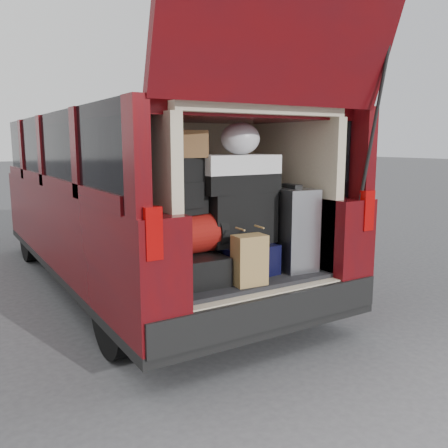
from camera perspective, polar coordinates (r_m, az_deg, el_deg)
The scene contains 13 objects.
ground at distance 3.66m, azimuth 2.59°, elevation -14.79°, with size 80.00×80.00×0.00m, color #3E3E40.
minivan at distance 5.00m, azimuth -9.40°, elevation 2.66°, with size 1.90×5.35×2.77m.
load_floor at distance 3.77m, azimuth 0.23°, elevation -9.51°, with size 1.24×1.05×0.55m, color black.
black_hardshell at distance 3.35m, azimuth -3.78°, elevation -5.27°, with size 0.36×0.50×0.20m, color black.
navy_hardshell at distance 3.59m, azimuth 1.64°, elevation -4.04°, with size 0.42×0.51×0.22m, color black.
silver_roller at distance 3.71m, azimuth 8.04°, elevation -0.51°, with size 0.26×0.42×0.63m, color silver.
kraft_bag at distance 3.26m, azimuth 3.08°, elevation -4.35°, with size 0.23×0.14×0.35m, color #A7814B.
red_duffel at distance 3.33m, azimuth -3.79°, elevation -1.17°, with size 0.43×0.28×0.28m, color maroon.
black_soft_case at distance 3.55m, azimuth 1.59°, elevation 0.78°, with size 0.53×0.32×0.38m, color black.
backpack at distance 3.27m, azimuth -4.64°, elevation 4.55°, with size 0.27×0.17×0.39m, color black.
twotone_duffel at distance 3.50m, azimuth 1.39°, elevation 6.07°, with size 0.61×0.32×0.28m, color white.
grocery_sack_lower at distance 3.27m, azimuth -4.03°, elevation 9.59°, with size 0.20×0.17×0.18m, color brown.
plastic_bag_center at distance 3.53m, azimuth 1.98°, elevation 10.23°, with size 0.29×0.27×0.23m, color white.
Camera 1 is at (-1.88, -2.74, 1.52)m, focal length 38.00 mm.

